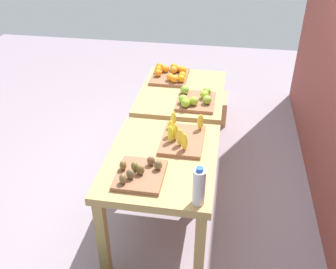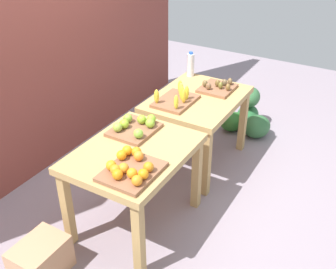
{
  "view_description": "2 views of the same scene",
  "coord_description": "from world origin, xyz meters",
  "px_view_note": "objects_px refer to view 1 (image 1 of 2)",
  "views": [
    {
      "loc": [
        2.78,
        0.42,
        2.4
      ],
      "look_at": [
        0.0,
        -0.05,
        0.6
      ],
      "focal_mm": 40.94,
      "sensor_mm": 36.0,
      "label": 1
    },
    {
      "loc": [
        -2.73,
        -1.58,
        2.49
      ],
      "look_at": [
        0.01,
        0.02,
        0.6
      ],
      "focal_mm": 43.33,
      "sensor_mm": 36.0,
      "label": 2
    }
  ],
  "objects_px": {
    "orange_bin": "(171,74)",
    "banana_crate": "(181,137)",
    "display_table_left": "(182,100)",
    "kiwi_bin": "(140,173)",
    "water_bottle": "(199,187)",
    "cardboard_produce_box": "(215,107)",
    "apple_bin": "(195,99)",
    "display_table_right": "(162,169)",
    "wicker_basket": "(162,105)"
  },
  "relations": [
    {
      "from": "orange_bin",
      "to": "banana_crate",
      "type": "xyz_separation_m",
      "value": [
        1.16,
        0.27,
        0.0
      ]
    },
    {
      "from": "display_table_left",
      "to": "kiwi_bin",
      "type": "relative_size",
      "value": 2.89
    },
    {
      "from": "water_bottle",
      "to": "cardboard_produce_box",
      "type": "bearing_deg",
      "value": -179.78
    },
    {
      "from": "apple_bin",
      "to": "kiwi_bin",
      "type": "bearing_deg",
      "value": -13.11
    },
    {
      "from": "display_table_left",
      "to": "display_table_right",
      "type": "distance_m",
      "value": 1.12
    },
    {
      "from": "display_table_right",
      "to": "cardboard_produce_box",
      "type": "relative_size",
      "value": 2.6
    },
    {
      "from": "apple_bin",
      "to": "cardboard_produce_box",
      "type": "relative_size",
      "value": 1.01
    },
    {
      "from": "display_table_left",
      "to": "wicker_basket",
      "type": "height_order",
      "value": "display_table_left"
    },
    {
      "from": "display_table_right",
      "to": "apple_bin",
      "type": "xyz_separation_m",
      "value": [
        -0.87,
        0.15,
        0.15
      ]
    },
    {
      "from": "apple_bin",
      "to": "water_bottle",
      "type": "distance_m",
      "value": 1.32
    },
    {
      "from": "orange_bin",
      "to": "apple_bin",
      "type": "distance_m",
      "value": 0.6
    },
    {
      "from": "orange_bin",
      "to": "cardboard_produce_box",
      "type": "bearing_deg",
      "value": 140.79
    },
    {
      "from": "orange_bin",
      "to": "water_bottle",
      "type": "xyz_separation_m",
      "value": [
        1.82,
        0.47,
        0.09
      ]
    },
    {
      "from": "orange_bin",
      "to": "cardboard_produce_box",
      "type": "height_order",
      "value": "orange_bin"
    },
    {
      "from": "display_table_right",
      "to": "water_bottle",
      "type": "xyz_separation_m",
      "value": [
        0.44,
        0.31,
        0.24
      ]
    },
    {
      "from": "orange_bin",
      "to": "apple_bin",
      "type": "bearing_deg",
      "value": 31.22
    },
    {
      "from": "display_table_right",
      "to": "kiwi_bin",
      "type": "height_order",
      "value": "kiwi_bin"
    },
    {
      "from": "banana_crate",
      "to": "wicker_basket",
      "type": "relative_size",
      "value": 1.42
    },
    {
      "from": "water_bottle",
      "to": "wicker_basket",
      "type": "xyz_separation_m",
      "value": [
        -2.38,
        -0.66,
        -0.77
      ]
    },
    {
      "from": "apple_bin",
      "to": "water_bottle",
      "type": "relative_size",
      "value": 1.49
    },
    {
      "from": "display_table_right",
      "to": "apple_bin",
      "type": "relative_size",
      "value": 2.57
    },
    {
      "from": "kiwi_bin",
      "to": "water_bottle",
      "type": "distance_m",
      "value": 0.47
    },
    {
      "from": "orange_bin",
      "to": "kiwi_bin",
      "type": "bearing_deg",
      "value": 1.8
    },
    {
      "from": "display_table_left",
      "to": "kiwi_bin",
      "type": "xyz_separation_m",
      "value": [
        1.37,
        -0.11,
        0.14
      ]
    },
    {
      "from": "apple_bin",
      "to": "water_bottle",
      "type": "bearing_deg",
      "value": 6.8
    },
    {
      "from": "wicker_basket",
      "to": "kiwi_bin",
      "type": "bearing_deg",
      "value": 6.32
    },
    {
      "from": "display_table_left",
      "to": "banana_crate",
      "type": "bearing_deg",
      "value": 7.22
    },
    {
      "from": "display_table_right",
      "to": "cardboard_produce_box",
      "type": "xyz_separation_m",
      "value": [
        -1.95,
        0.3,
        -0.5
      ]
    },
    {
      "from": "display_table_left",
      "to": "banana_crate",
      "type": "height_order",
      "value": "banana_crate"
    },
    {
      "from": "display_table_left",
      "to": "banana_crate",
      "type": "xyz_separation_m",
      "value": [
        0.9,
        0.11,
        0.15
      ]
    },
    {
      "from": "kiwi_bin",
      "to": "wicker_basket",
      "type": "height_order",
      "value": "kiwi_bin"
    },
    {
      "from": "apple_bin",
      "to": "kiwi_bin",
      "type": "relative_size",
      "value": 1.13
    },
    {
      "from": "apple_bin",
      "to": "kiwi_bin",
      "type": "distance_m",
      "value": 1.15
    },
    {
      "from": "apple_bin",
      "to": "water_bottle",
      "type": "xyz_separation_m",
      "value": [
        1.31,
        0.16,
        0.09
      ]
    },
    {
      "from": "apple_bin",
      "to": "banana_crate",
      "type": "xyz_separation_m",
      "value": [
        0.65,
        -0.04,
        0.0
      ]
    },
    {
      "from": "apple_bin",
      "to": "kiwi_bin",
      "type": "xyz_separation_m",
      "value": [
        1.12,
        -0.26,
        -0.01
      ]
    },
    {
      "from": "wicker_basket",
      "to": "cardboard_produce_box",
      "type": "height_order",
      "value": "cardboard_produce_box"
    },
    {
      "from": "display_table_left",
      "to": "orange_bin",
      "type": "xyz_separation_m",
      "value": [
        -0.26,
        -0.16,
        0.15
      ]
    },
    {
      "from": "banana_crate",
      "to": "water_bottle",
      "type": "height_order",
      "value": "water_bottle"
    },
    {
      "from": "display_table_right",
      "to": "water_bottle",
      "type": "bearing_deg",
      "value": 35.2
    },
    {
      "from": "display_table_right",
      "to": "water_bottle",
      "type": "distance_m",
      "value": 0.59
    },
    {
      "from": "water_bottle",
      "to": "banana_crate",
      "type": "bearing_deg",
      "value": -163.55
    },
    {
      "from": "orange_bin",
      "to": "wicker_basket",
      "type": "distance_m",
      "value": 0.9
    },
    {
      "from": "banana_crate",
      "to": "water_bottle",
      "type": "xyz_separation_m",
      "value": [
        0.66,
        0.2,
        0.09
      ]
    },
    {
      "from": "display_table_right",
      "to": "cardboard_produce_box",
      "type": "bearing_deg",
      "value": 171.23
    },
    {
      "from": "banana_crate",
      "to": "kiwi_bin",
      "type": "xyz_separation_m",
      "value": [
        0.47,
        -0.22,
        -0.01
      ]
    },
    {
      "from": "wicker_basket",
      "to": "orange_bin",
      "type": "bearing_deg",
      "value": 18.84
    },
    {
      "from": "display_table_left",
      "to": "apple_bin",
      "type": "xyz_separation_m",
      "value": [
        0.25,
        0.15,
        0.15
      ]
    },
    {
      "from": "display_table_left",
      "to": "banana_crate",
      "type": "relative_size",
      "value": 2.36
    },
    {
      "from": "apple_bin",
      "to": "cardboard_produce_box",
      "type": "bearing_deg",
      "value": 172.23
    }
  ]
}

